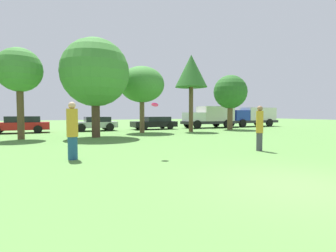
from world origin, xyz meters
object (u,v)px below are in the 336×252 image
Objects in this scene: parked_car_red at (20,124)px; delivery_truck_blue at (252,116)px; tree_5 at (230,92)px; delivery_truck_white at (210,116)px; person_catcher at (260,128)px; tree_3 at (142,85)px; person_thrower at (72,131)px; tree_2 at (95,73)px; frisbee at (155,105)px; tree_4 at (191,72)px; parked_car_silver at (95,123)px; parked_car_black at (155,123)px; tree_1 at (19,71)px.

delivery_truck_blue reaches higher than parked_car_red.
delivery_truck_white is (0.12, 3.47, -2.34)m from tree_5.
tree_3 is at bearing -74.94° from person_catcher.
person_thrower is 0.30× the size of tree_2.
frisbee is at bearing -6.93° from person_thrower.
parked_car_silver is (-7.26, 4.65, -4.41)m from tree_4.
delivery_truck_blue is at bearing 22.09° from tree_4.
person_catcher is 16.00m from parked_car_silver.
delivery_truck_white is at bearing 49.53° from frisbee.
parked_car_black is at bearing 151.79° from tree_5.
tree_4 is at bearing 4.77° from tree_1.
tree_3 is (8.38, 1.81, -0.23)m from tree_1.
tree_4 is (10.24, 9.57, 4.10)m from person_thrower.
tree_1 is at bearing 46.36° from parked_car_silver.
person_thrower reaches higher than parked_car_silver.
parked_car_silver is at bearing -1.12° from delivery_truck_blue.
tree_4 is 1.66× the size of parked_car_silver.
tree_3 is 0.82× the size of tree_4.
frisbee is at bearing -107.01° from tree_3.
tree_4 is 9.68m from parked_car_silver.
tree_2 reaches higher than person_thrower.
tree_2 is 1.04× the size of delivery_truck_white.
frisbee reaches higher than person_thrower.
tree_3 is 1.22× the size of parked_car_black.
parked_car_red is (-2.88, 14.08, -0.29)m from person_thrower.
parked_car_red is at bearing 110.53° from frisbee.
parked_car_silver is (-3.12, 3.88, -3.20)m from tree_3.
parked_car_red is (-5.57, 14.87, -1.18)m from frisbee.
tree_1 is 0.89× the size of delivery_truck_white.
delivery_truck_blue is (19.47, 6.28, -2.93)m from tree_2.
person_catcher is 0.42× the size of parked_car_red.
person_thrower is 18.67m from tree_5.
tree_4 reaches higher than tree_3.
frisbee is at bearing -126.07° from tree_4.
tree_1 is at bearing 118.12° from frisbee.
tree_1 is 24.62m from delivery_truck_blue.
person_catcher is at bearing -60.18° from tree_2.
tree_1 is 0.84× the size of tree_4.
tree_2 reaches higher than person_catcher.
frisbee is 0.05× the size of tree_3.
tree_5 is (13.16, 2.67, -0.59)m from tree_2.
delivery_truck_blue is (12.81, 0.13, 0.62)m from parked_car_black.
delivery_truck_blue is at bearing 13.29° from tree_1.
delivery_truck_blue is (23.80, 5.62, -2.84)m from tree_1.
tree_4 is 1.24× the size of tree_5.
person_thrower is 20.75m from delivery_truck_white.
tree_3 reaches higher than frisbee.
tree_3 is at bearing 53.80° from parked_car_black.
tree_1 is (-4.98, 9.31, 2.24)m from frisbee.
tree_2 is 1.43× the size of parked_car_red.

